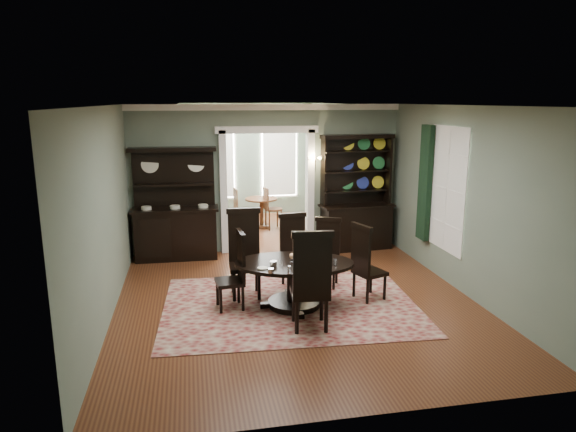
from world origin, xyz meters
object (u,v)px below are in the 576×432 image
dining_table (294,276)px  sideboard (176,220)px  parlor_table (261,208)px  welsh_dresser (356,208)px

dining_table → sideboard: (-1.80, 2.87, 0.27)m
parlor_table → welsh_dresser: bearing=-52.1°
sideboard → parlor_table: (2.00, 2.18, -0.29)m
parlor_table → dining_table: bearing=-92.3°
dining_table → welsh_dresser: 3.46m
welsh_dresser → parlor_table: welsh_dresser is taller
sideboard → dining_table: bearing=-56.6°
sideboard → parlor_table: bearing=48.7°
dining_table → sideboard: 3.39m
sideboard → welsh_dresser: (3.71, -0.00, 0.10)m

